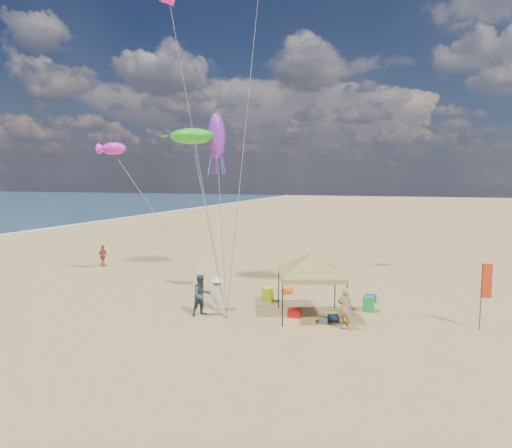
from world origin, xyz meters
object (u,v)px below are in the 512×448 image
at_px(chair_yellow, 268,294).
at_px(person_far_a, 103,256).
at_px(canopy_tent, 311,255).
at_px(chair_green, 369,304).
at_px(cooler_red, 294,313).
at_px(person_near_a, 345,308).
at_px(person_near_b, 202,295).
at_px(feather_flag, 485,285).
at_px(beach_cart, 338,317).
at_px(cooler_blue, 371,298).
at_px(person_near_c, 217,294).

xyz_separation_m(chair_yellow, person_far_a, (-13.73, 4.87, 0.41)).
xyz_separation_m(canopy_tent, chair_green, (2.40, 1.71, -2.44)).
distance_m(cooler_red, person_far_a, 17.15).
bearing_deg(person_near_a, person_near_b, 6.88).
distance_m(feather_flag, chair_green, 5.06).
xyz_separation_m(canopy_tent, person_far_a, (-16.31, 6.70, -2.04)).
bearing_deg(person_far_a, feather_flag, -101.99).
relative_size(beach_cart, person_near_a, 0.51).
xyz_separation_m(chair_green, beach_cart, (-1.11, -1.95, -0.15)).
bearing_deg(cooler_red, beach_cart, 2.02).
distance_m(cooler_blue, chair_green, 1.66).
distance_m(cooler_blue, person_near_c, 7.72).
height_order(cooler_blue, person_far_a, person_far_a).
xyz_separation_m(cooler_blue, person_near_b, (-7.03, -4.78, 0.74)).
height_order(cooler_red, person_near_b, person_near_b).
bearing_deg(chair_green, chair_yellow, 178.57).
relative_size(beach_cart, person_near_b, 0.48).
distance_m(cooler_blue, person_far_a, 18.96).
bearing_deg(chair_yellow, chair_green, -1.43).
relative_size(person_near_b, person_near_c, 1.18).
distance_m(beach_cart, person_near_c, 5.67).
height_order(cooler_red, person_far_a, person_far_a).
relative_size(chair_yellow, person_far_a, 0.46).
relative_size(canopy_tent, chair_green, 7.32).
bearing_deg(chair_yellow, person_near_a, -35.33).
xyz_separation_m(cooler_blue, chair_yellow, (-4.92, -1.53, 0.16)).
bearing_deg(person_near_b, feather_flag, -43.55).
distance_m(beach_cart, person_near_a, 1.24).
relative_size(person_near_a, person_far_a, 1.16).
distance_m(canopy_tent, beach_cart, 2.90).
relative_size(canopy_tent, person_near_c, 3.22).
distance_m(person_near_a, person_near_b, 6.39).
relative_size(cooler_blue, beach_cart, 0.60).
bearing_deg(person_near_a, cooler_red, -15.69).
xyz_separation_m(cooler_red, cooler_blue, (3.01, 3.67, 0.00)).
distance_m(canopy_tent, person_near_a, 2.82).
bearing_deg(chair_yellow, cooler_blue, 17.29).
bearing_deg(person_far_a, person_near_b, -122.18).
xyz_separation_m(chair_green, person_near_c, (-6.75, -2.14, 0.44)).
bearing_deg(person_near_b, cooler_red, -37.68).
distance_m(chair_green, beach_cart, 2.25).
relative_size(canopy_tent, beach_cart, 5.69).
bearing_deg(feather_flag, person_near_c, -175.09).
bearing_deg(beach_cart, cooler_red, -177.98).
xyz_separation_m(cooler_red, person_near_c, (-3.69, -0.12, 0.60)).
relative_size(cooler_red, chair_green, 0.77).
bearing_deg(cooler_red, person_far_a, 155.87).
height_order(cooler_red, person_near_a, person_near_a).
bearing_deg(canopy_tent, cooler_blue, 55.12).
bearing_deg(cooler_blue, person_far_a, 169.86).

